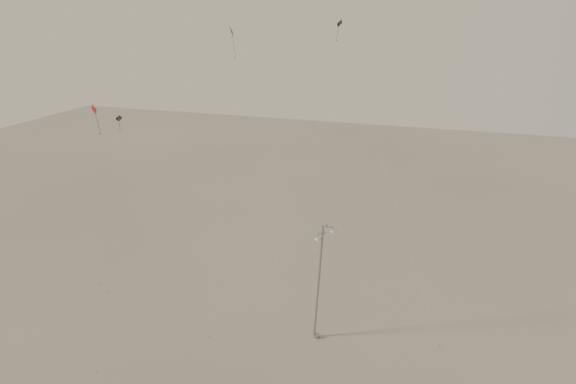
# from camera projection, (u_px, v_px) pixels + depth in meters

# --- Properties ---
(ground) EXTENTS (160.00, 160.00, 0.00)m
(ground) POSITION_uv_depth(u_px,v_px,m) (238.00, 352.00, 34.39)
(ground) COLOR gray
(ground) RESTS_ON ground
(street_lamp) EXTENTS (1.51, 0.99, 10.11)m
(street_lamp) POSITION_uv_depth(u_px,v_px,m) (320.00, 280.00, 33.86)
(street_lamp) COLOR #92949A
(street_lamp) RESTS_ON ground
(kite_1) EXTENTS (0.45, 7.93, 23.22)m
(kite_1) POSITION_uv_depth(u_px,v_px,m) (227.00, 98.00, 34.65)
(kite_1) COLOR black
(kite_1) RESTS_ON ground
(kite_3) EXTENTS (2.35, 6.66, 18.14)m
(kite_3) POSITION_uv_depth(u_px,v_px,m) (95.00, 163.00, 32.09)
(kite_3) COLOR maroon
(kite_3) RESTS_ON ground
(kite_4) EXTENTS (10.57, 7.85, 23.70)m
(kite_4) POSITION_uv_depth(u_px,v_px,m) (367.00, 114.00, 35.57)
(kite_4) COLOR black
(kite_4) RESTS_ON ground
(kite_5) EXTENTS (3.83, 7.62, 31.88)m
(kite_5) POSITION_uv_depth(u_px,v_px,m) (272.00, 9.00, 41.32)
(kite_5) COLOR maroon
(kite_5) RESTS_ON ground
(kite_6) EXTENTS (2.65, 3.22, 15.87)m
(kite_6) POSITION_uv_depth(u_px,v_px,m) (114.00, 164.00, 40.30)
(kite_6) COLOR black
(kite_6) RESTS_ON ground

